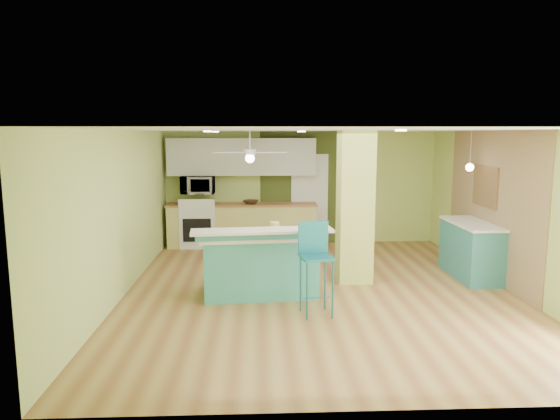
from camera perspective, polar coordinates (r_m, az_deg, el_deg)
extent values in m
cube|color=#905D32|center=(8.02, 4.42, -9.10)|extent=(6.00, 7.00, 0.01)
cube|color=white|center=(7.64, 4.64, 9.14)|extent=(6.00, 7.00, 0.01)
cube|color=#C5DA75|center=(11.19, 2.35, 2.57)|extent=(6.00, 0.01, 2.50)
cube|color=#C5DA75|center=(4.35, 10.16, -7.36)|extent=(6.00, 0.01, 2.50)
cube|color=#C5DA75|center=(7.95, -17.53, -0.34)|extent=(0.01, 7.00, 2.50)
cube|color=#C5DA75|center=(8.62, 24.76, -0.05)|extent=(0.01, 7.00, 2.50)
cube|color=#917253|center=(9.15, 22.96, 0.52)|extent=(0.02, 3.40, 2.50)
cube|color=#404B1E|center=(11.19, 3.38, 2.56)|extent=(2.20, 0.02, 2.50)
cube|color=white|center=(11.19, 3.39, 1.27)|extent=(0.82, 0.05, 2.00)
cube|color=#C2CD5F|center=(8.32, 8.56, 0.36)|extent=(0.55, 0.55, 2.50)
cube|color=#CCC36B|center=(10.97, -4.33, -1.80)|extent=(3.20, 0.60, 0.90)
cube|color=#935C32|center=(10.89, -4.35, 0.64)|extent=(3.25, 0.63, 0.04)
cube|color=white|center=(11.04, -9.26, -1.82)|extent=(0.76, 0.64, 0.90)
cube|color=black|center=(10.72, -9.46, -2.30)|extent=(0.59, 0.02, 0.50)
cube|color=white|center=(10.66, -9.52, 0.74)|extent=(0.76, 0.06, 0.18)
cube|color=silver|center=(10.92, -4.40, 6.09)|extent=(3.20, 0.34, 0.80)
imported|color=white|center=(10.91, -9.38, 2.83)|extent=(0.70, 0.48, 0.39)
cylinder|color=silver|center=(9.58, -3.47, 7.83)|extent=(0.03, 0.03, 0.40)
cylinder|color=silver|center=(9.59, -3.46, 6.63)|extent=(0.24, 0.24, 0.10)
sphere|color=white|center=(9.59, -3.46, 5.92)|extent=(0.18, 0.18, 0.18)
cylinder|color=silver|center=(9.07, 20.97, 6.53)|extent=(0.01, 0.01, 0.62)
sphere|color=white|center=(9.08, 20.86, 4.58)|extent=(0.14, 0.14, 0.14)
cube|color=brown|center=(9.28, 22.42, 2.52)|extent=(0.03, 0.90, 0.70)
cube|color=teal|center=(7.68, -2.30, -6.37)|extent=(1.76, 0.99, 0.89)
cube|color=white|center=(7.57, -2.33, -2.92)|extent=(1.87, 1.10, 0.05)
cube|color=teal|center=(7.17, -2.03, -2.85)|extent=(1.91, 0.31, 0.13)
cube|color=white|center=(7.16, -2.04, -2.38)|extent=(2.07, 0.60, 0.04)
cylinder|color=#1C6C7F|center=(6.63, 3.11, -9.29)|extent=(0.03, 0.03, 0.79)
cylinder|color=#1C6C7F|center=(6.73, 6.05, -9.07)|extent=(0.03, 0.03, 0.79)
cylinder|color=#1C6C7F|center=(6.96, 2.37, -8.42)|extent=(0.03, 0.03, 0.79)
cylinder|color=#1C6C7F|center=(7.05, 5.18, -8.22)|extent=(0.03, 0.03, 0.79)
cube|color=#1C6C7F|center=(6.73, 4.22, -5.39)|extent=(0.48, 0.48, 0.03)
cube|color=#1C6C7F|center=(6.85, 3.82, -3.10)|extent=(0.42, 0.10, 0.44)
cube|color=teal|center=(9.19, 20.98, -4.38)|extent=(0.59, 1.42, 0.91)
cube|color=white|center=(9.10, 21.14, -1.45)|extent=(0.63, 1.48, 0.04)
imported|color=#3C2818|center=(10.82, -3.34, 0.92)|extent=(0.44, 0.44, 0.08)
cylinder|color=gold|center=(7.50, -0.63, -2.09)|extent=(0.15, 0.15, 0.19)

